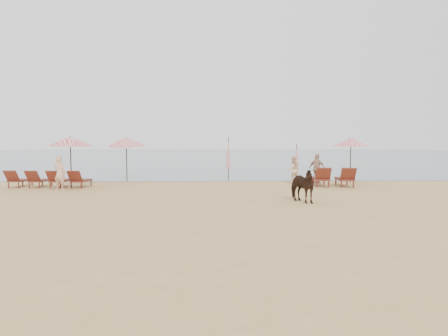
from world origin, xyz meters
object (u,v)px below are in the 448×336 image
object	(u,v)px
beachgoer_left	(60,173)
beachgoer_right_a	(293,170)
umbrella_open_left_b	(126,142)
umbrella_open_right	(351,142)
umbrella_open_left_a	(70,141)
lounger_cluster_right	(333,177)
umbrella_closed_left	(228,153)
beachgoer_right_b	(317,169)
umbrella_closed_right	(296,159)
lounger_cluster_left	(49,179)
cow	(301,185)

from	to	relation	value
beachgoer_left	beachgoer_right_a	size ratio (longest dim) A/B	1.08
umbrella_open_left_b	umbrella_open_right	size ratio (longest dim) A/B	1.06
umbrella_open_left_a	umbrella_open_left_b	bearing A→B (deg)	58.25
umbrella_open_left_b	umbrella_open_right	xyz separation A→B (m)	(12.66, -1.00, -0.04)
umbrella_open_left_a	umbrella_open_right	world-z (taller)	umbrella_open_left_a
lounger_cluster_right	umbrella_closed_left	xyz separation A→B (m)	(-5.16, 4.42, 1.11)
umbrella_open_left_a	beachgoer_right_b	world-z (taller)	umbrella_open_left_a
lounger_cluster_right	beachgoer_left	distance (m)	13.40
beachgoer_right_b	umbrella_closed_right	bearing A→B (deg)	-3.44
beachgoer_right_a	umbrella_closed_right	bearing A→B (deg)	-128.46
umbrella_open_right	umbrella_closed_left	world-z (taller)	umbrella_closed_left
lounger_cluster_right	umbrella_open_left_a	size ratio (longest dim) A/B	0.83
beachgoer_right_b	lounger_cluster_left	bearing A→B (deg)	47.96
beachgoer_right_a	umbrella_closed_left	bearing A→B (deg)	-49.86
umbrella_open_left_a	umbrella_open_right	bearing A→B (deg)	7.00
umbrella_open_left_a	umbrella_open_right	xyz separation A→B (m)	(14.57, 2.38, -0.02)
lounger_cluster_left	umbrella_closed_left	world-z (taller)	umbrella_closed_left
umbrella_closed_left	beachgoer_left	bearing A→B (deg)	-147.23
cow	beachgoer_right_b	xyz separation A→B (m)	(2.48, 6.65, 0.18)
umbrella_open_left_b	umbrella_closed_left	world-z (taller)	umbrella_open_left_b
umbrella_closed_right	beachgoer_right_b	world-z (taller)	umbrella_closed_right
cow	beachgoer_left	xyz separation A→B (m)	(-10.51, 4.16, 0.17)
umbrella_open_right	umbrella_closed_right	distance (m)	3.11
lounger_cluster_right	umbrella_closed_right	bearing A→B (deg)	124.28
umbrella_open_left_b	beachgoer_right_a	distance (m)	9.61
umbrella_open_left_a	cow	distance (m)	11.24
umbrella_open_right	cow	bearing A→B (deg)	-108.03
lounger_cluster_right	cow	bearing A→B (deg)	-112.71
lounger_cluster_right	beachgoer_left	bearing A→B (deg)	-169.34
beachgoer_left	cow	bearing A→B (deg)	170.24
beachgoer_left	beachgoer_right_b	bearing A→B (deg)	-157.32
lounger_cluster_right	beachgoer_right_b	bearing A→B (deg)	110.23
umbrella_closed_left	umbrella_closed_right	size ratio (longest dim) A/B	1.19
lounger_cluster_right	beachgoer_left	size ratio (longest dim) A/B	1.32
umbrella_open_left_a	beachgoer_right_a	world-z (taller)	umbrella_open_left_a
lounger_cluster_right	beachgoer_right_a	world-z (taller)	beachgoer_right_a
beachgoer_right_b	umbrella_open_left_b	bearing A→B (deg)	34.59
lounger_cluster_left	beachgoer_right_b	xyz separation A→B (m)	(13.92, 1.56, 0.40)
lounger_cluster_left	umbrella_open_left_b	size ratio (longest dim) A/B	1.45
beachgoer_left	umbrella_closed_left	bearing A→B (deg)	-135.38
cow	beachgoer_right_b	bearing A→B (deg)	45.58
lounger_cluster_right	umbrella_open_left_a	bearing A→B (deg)	-171.06
lounger_cluster_left	beachgoer_right_a	distance (m)	12.76
umbrella_closed_right	lounger_cluster_left	bearing A→B (deg)	-169.08
umbrella_open_left_b	beachgoer_right_b	distance (m)	10.89
lounger_cluster_right	beachgoer_right_a	xyz separation A→B (m)	(-1.67, 1.82, 0.27)
umbrella_open_left_a	umbrella_closed_right	world-z (taller)	umbrella_open_left_a
umbrella_open_left_a	umbrella_closed_left	world-z (taller)	umbrella_closed_left
umbrella_open_right	umbrella_closed_right	bearing A→B (deg)	-177.78
umbrella_closed_left	beachgoer_left	xyz separation A→B (m)	(-8.21, -5.29, -0.79)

